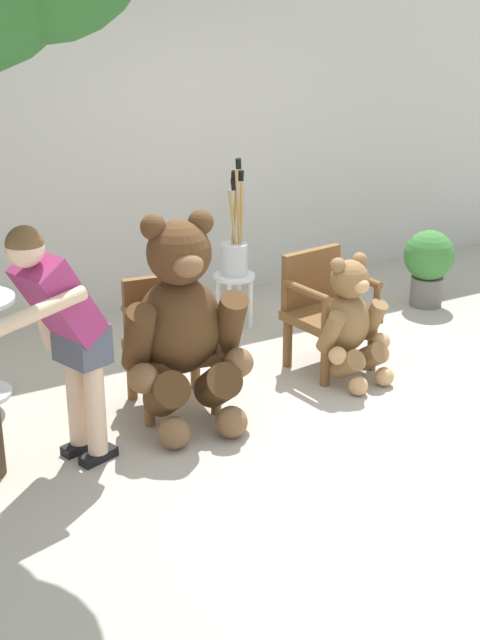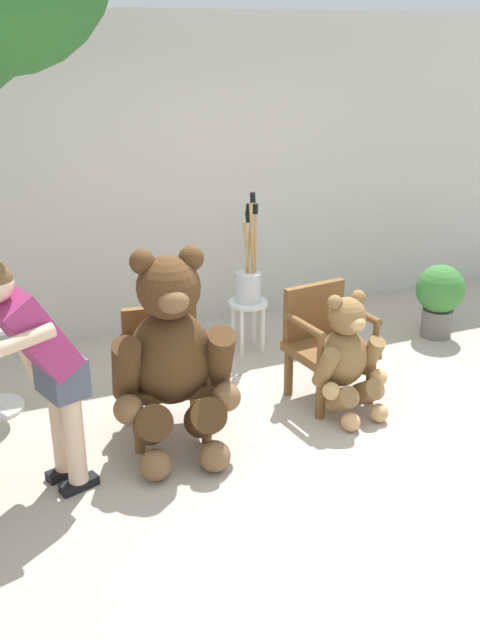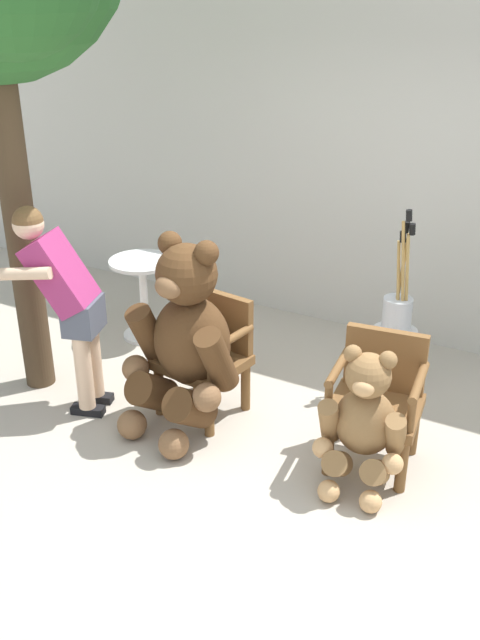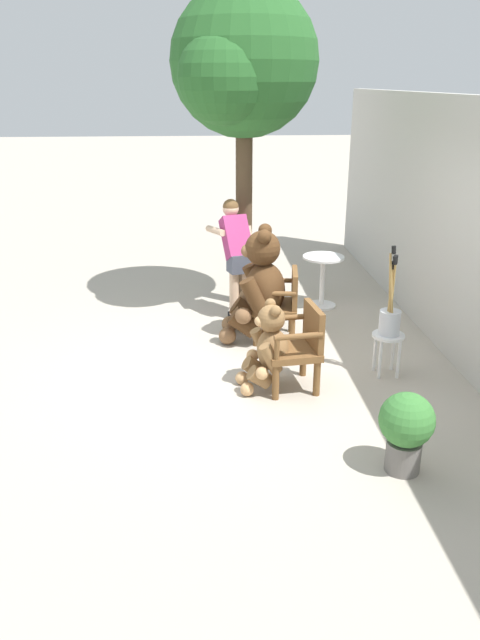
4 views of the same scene
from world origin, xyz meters
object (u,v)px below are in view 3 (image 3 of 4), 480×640
(teddy_bear_large, at_px, (185,338))
(teddy_bear_small, at_px, (363,421))
(brush_bucket, at_px, (398,307))
(round_side_table, at_px, (144,290))
(person_visitor, at_px, (64,294))
(wooden_chair_left, at_px, (207,352))
(white_stool, at_px, (394,342))
(wooden_chair_right, at_px, (377,397))

(teddy_bear_large, distance_m, teddy_bear_small, 1.32)
(brush_bucket, bearing_deg, round_side_table, -173.04)
(teddy_bear_large, bearing_deg, round_side_table, 137.47)
(person_visitor, bearing_deg, wooden_chair_left, 27.87)
(wooden_chair_left, height_order, person_visitor, person_visitor)
(wooden_chair_left, xyz_separation_m, teddy_bear_small, (1.28, -0.29, -0.01))
(wooden_chair_left, relative_size, brush_bucket, 0.90)
(wooden_chair_left, relative_size, person_visitor, 0.57)
(teddy_bear_small, relative_size, white_stool, 2.01)
(teddy_bear_small, bearing_deg, round_side_table, 156.65)
(wooden_chair_left, bearing_deg, teddy_bear_small, -12.81)
(teddy_bear_large, xyz_separation_m, teddy_bear_small, (1.30, -0.04, -0.22))
(brush_bucket, xyz_separation_m, round_side_table, (-2.16, -0.26, -0.20))
(teddy_bear_small, bearing_deg, wooden_chair_right, 92.76)
(person_visitor, xyz_separation_m, white_stool, (1.92, 1.46, -0.55))
(wooden_chair_right, bearing_deg, brush_bucket, 101.59)
(wooden_chair_right, bearing_deg, teddy_bear_large, -168.76)
(round_side_table, bearing_deg, wooden_chair_right, -17.29)
(teddy_bear_small, distance_m, brush_bucket, 1.32)
(wooden_chair_right, relative_size, white_stool, 1.87)
(teddy_bear_large, bearing_deg, brush_bucket, 49.31)
(brush_bucket, bearing_deg, wooden_chair_right, -78.41)
(teddy_bear_small, bearing_deg, wooden_chair_left, 167.19)
(wooden_chair_left, relative_size, teddy_bear_small, 0.93)
(teddy_bear_small, distance_m, round_side_table, 2.59)
(teddy_bear_large, height_order, person_visitor, person_visitor)
(person_visitor, height_order, brush_bucket, person_visitor)
(white_stool, bearing_deg, wooden_chair_left, -136.55)
(teddy_bear_small, xyz_separation_m, round_side_table, (-2.38, 1.03, -0.01))
(white_stool, distance_m, brush_bucket, 0.30)
(round_side_table, bearing_deg, white_stool, 7.04)
(teddy_bear_small, bearing_deg, teddy_bear_large, 178.42)
(teddy_bear_small, distance_m, white_stool, 1.31)
(wooden_chair_left, xyz_separation_m, person_visitor, (-0.87, -0.46, 0.44))
(teddy_bear_small, relative_size, person_visitor, 0.61)
(white_stool, bearing_deg, person_visitor, -142.80)
(wooden_chair_right, height_order, person_visitor, person_visitor)
(wooden_chair_left, bearing_deg, person_visitor, -152.13)
(teddy_bear_small, bearing_deg, white_stool, 99.72)
(round_side_table, bearing_deg, teddy_bear_large, -42.53)
(teddy_bear_large, relative_size, teddy_bear_small, 1.49)
(wooden_chair_left, height_order, teddy_bear_large, teddy_bear_large)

